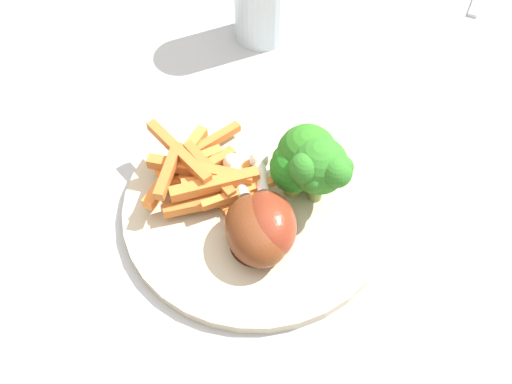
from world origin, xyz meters
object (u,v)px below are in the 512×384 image
(broccoli_floret_middle, at_px, (308,157))
(chicken_drumstick_far, at_px, (268,221))
(dining_table, at_px, (216,240))
(dinner_plate, at_px, (256,207))
(broccoli_floret_back, at_px, (322,168))
(chicken_drumstick_near, at_px, (256,227))
(broccoli_floret_front, at_px, (293,168))
(carrot_fries_pile, at_px, (202,174))

(broccoli_floret_middle, height_order, chicken_drumstick_far, broccoli_floret_middle)
(dining_table, relative_size, broccoli_floret_middle, 17.20)
(dinner_plate, height_order, broccoli_floret_back, broccoli_floret_back)
(broccoli_floret_middle, xyz_separation_m, chicken_drumstick_near, (-0.07, -0.05, -0.02))
(broccoli_floret_back, height_order, chicken_drumstick_far, broccoli_floret_back)
(dining_table, bearing_deg, broccoli_floret_back, -26.97)
(broccoli_floret_middle, distance_m, broccoli_floret_back, 0.02)
(dining_table, height_order, broccoli_floret_front, broccoli_floret_front)
(carrot_fries_pile, distance_m, chicken_drumstick_near, 0.08)
(broccoli_floret_front, height_order, carrot_fries_pile, broccoli_floret_front)
(broccoli_floret_middle, distance_m, carrot_fries_pile, 0.11)
(broccoli_floret_front, relative_size, chicken_drumstick_far, 0.46)
(dining_table, distance_m, chicken_drumstick_near, 0.15)
(dining_table, height_order, carrot_fries_pile, carrot_fries_pile)
(broccoli_floret_back, relative_size, carrot_fries_pile, 0.56)
(broccoli_floret_front, xyz_separation_m, carrot_fries_pile, (-0.08, 0.03, -0.02))
(dining_table, bearing_deg, broccoli_floret_middle, -16.72)
(broccoli_floret_middle, relative_size, broccoli_floret_back, 0.95)
(chicken_drumstick_far, bearing_deg, dining_table, 117.05)
(broccoli_floret_front, height_order, chicken_drumstick_far, broccoli_floret_front)
(chicken_drumstick_near, bearing_deg, dining_table, 108.29)
(broccoli_floret_front, relative_size, broccoli_floret_back, 0.76)
(dinner_plate, distance_m, chicken_drumstick_far, 0.05)
(dinner_plate, relative_size, broccoli_floret_back, 3.39)
(broccoli_floret_front, xyz_separation_m, broccoli_floret_back, (0.02, -0.02, 0.02))
(dining_table, relative_size, chicken_drumstick_far, 9.84)
(dining_table, xyz_separation_m, carrot_fries_pile, (-0.01, 0.00, 0.13))
(chicken_drumstick_far, bearing_deg, carrot_fries_pile, 121.54)
(broccoli_floret_back, xyz_separation_m, chicken_drumstick_far, (-0.06, -0.02, -0.03))
(chicken_drumstick_far, bearing_deg, broccoli_floret_middle, 40.48)
(broccoli_floret_front, height_order, chicken_drumstick_near, broccoli_floret_front)
(broccoli_floret_middle, xyz_separation_m, broccoli_floret_back, (0.01, -0.02, 0.01))
(dining_table, xyz_separation_m, dinner_plate, (0.04, -0.04, 0.10))
(broccoli_floret_middle, xyz_separation_m, chicken_drumstick_far, (-0.05, -0.05, -0.02))
(broccoli_floret_front, xyz_separation_m, broccoli_floret_middle, (0.02, 0.00, 0.01))
(dining_table, height_order, chicken_drumstick_near, chicken_drumstick_near)
(dining_table, relative_size, broccoli_floret_back, 16.33)
(broccoli_floret_middle, distance_m, chicken_drumstick_near, 0.09)
(broccoli_floret_back, bearing_deg, chicken_drumstick_near, -159.50)
(broccoli_floret_back, bearing_deg, broccoli_floret_middle, 103.64)
(chicken_drumstick_near, relative_size, chicken_drumstick_far, 1.03)
(broccoli_floret_middle, height_order, carrot_fries_pile, broccoli_floret_middle)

